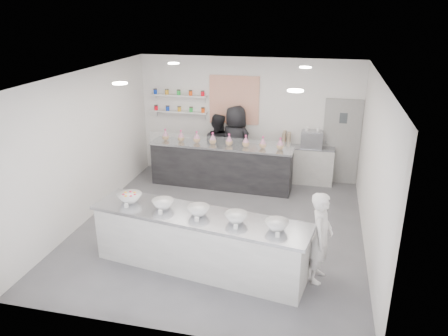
% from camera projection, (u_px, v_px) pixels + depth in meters
% --- Properties ---
extents(floor, '(6.00, 6.00, 0.00)m').
position_uv_depth(floor, '(220.00, 228.00, 8.67)').
color(floor, '#515156').
rests_on(floor, ground).
extents(ceiling, '(6.00, 6.00, 0.00)m').
position_uv_depth(ceiling, '(219.00, 76.00, 7.62)').
color(ceiling, white).
rests_on(ceiling, floor).
extents(back_wall, '(5.50, 0.00, 5.50)m').
position_uv_depth(back_wall, '(248.00, 118.00, 10.88)').
color(back_wall, white).
rests_on(back_wall, floor).
extents(left_wall, '(0.00, 6.00, 6.00)m').
position_uv_depth(left_wall, '(86.00, 147.00, 8.73)').
color(left_wall, white).
rests_on(left_wall, floor).
extents(right_wall, '(0.00, 6.00, 6.00)m').
position_uv_depth(right_wall, '(373.00, 169.00, 7.56)').
color(right_wall, white).
rests_on(right_wall, floor).
extents(back_door, '(0.88, 0.04, 2.10)m').
position_uv_depth(back_door, '(341.00, 142.00, 10.52)').
color(back_door, gray).
rests_on(back_door, floor).
extents(pattern_panel, '(1.25, 0.03, 1.20)m').
position_uv_depth(pattern_panel, '(234.00, 100.00, 10.77)').
color(pattern_panel, '#DB5221').
rests_on(pattern_panel, back_wall).
extents(jar_shelf_lower, '(1.45, 0.22, 0.04)m').
position_uv_depth(jar_shelf_lower, '(180.00, 112.00, 11.12)').
color(jar_shelf_lower, silver).
rests_on(jar_shelf_lower, back_wall).
extents(jar_shelf_upper, '(1.45, 0.22, 0.04)m').
position_uv_depth(jar_shelf_upper, '(179.00, 95.00, 10.98)').
color(jar_shelf_upper, silver).
rests_on(jar_shelf_upper, back_wall).
extents(preserve_jars, '(1.45, 0.10, 0.56)m').
position_uv_depth(preserve_jars, '(179.00, 101.00, 11.01)').
color(preserve_jars, '#F7081D').
rests_on(preserve_jars, jar_shelf_lower).
extents(downlight_0, '(0.24, 0.24, 0.02)m').
position_uv_depth(downlight_0, '(120.00, 83.00, 7.01)').
color(downlight_0, white).
rests_on(downlight_0, ceiling).
extents(downlight_1, '(0.24, 0.24, 0.02)m').
position_uv_depth(downlight_1, '(295.00, 91.00, 6.41)').
color(downlight_1, white).
rests_on(downlight_1, ceiling).
extents(downlight_2, '(0.24, 0.24, 0.02)m').
position_uv_depth(downlight_2, '(174.00, 63.00, 9.38)').
color(downlight_2, white).
rests_on(downlight_2, ceiling).
extents(downlight_3, '(0.24, 0.24, 0.02)m').
position_uv_depth(downlight_3, '(305.00, 67.00, 8.78)').
color(downlight_3, white).
rests_on(downlight_3, ceiling).
extents(prep_counter, '(3.74, 1.41, 1.00)m').
position_uv_depth(prep_counter, '(199.00, 242.00, 7.19)').
color(prep_counter, '#B3B3AE').
rests_on(prep_counter, floor).
extents(back_bar, '(3.44, 0.77, 1.06)m').
position_uv_depth(back_bar, '(221.00, 166.00, 10.47)').
color(back_bar, black).
rests_on(back_bar, floor).
extents(sneeze_guard, '(3.37, 0.15, 0.29)m').
position_uv_depth(sneeze_guard, '(217.00, 143.00, 9.96)').
color(sneeze_guard, white).
rests_on(sneeze_guard, back_bar).
extents(espresso_ledge, '(1.25, 0.40, 0.93)m').
position_uv_depth(espresso_ledge, '(308.00, 165.00, 10.72)').
color(espresso_ledge, '#B3B3AE').
rests_on(espresso_ledge, floor).
extents(espresso_machine, '(0.51, 0.36, 0.39)m').
position_uv_depth(espresso_machine, '(312.00, 140.00, 10.47)').
color(espresso_machine, '#93969E').
rests_on(espresso_machine, espresso_ledge).
extents(cup_stacks, '(0.24, 0.24, 0.33)m').
position_uv_depth(cup_stacks, '(286.00, 139.00, 10.61)').
color(cup_stacks, tan).
rests_on(cup_stacks, espresso_ledge).
extents(prep_bowls, '(3.00, 0.94, 0.15)m').
position_uv_depth(prep_bowls, '(198.00, 211.00, 6.99)').
color(prep_bowls, white).
rests_on(prep_bowls, prep_counter).
extents(label_cards, '(2.66, 0.04, 0.07)m').
position_uv_depth(label_cards, '(194.00, 228.00, 6.53)').
color(label_cards, white).
rests_on(label_cards, prep_counter).
extents(cookie_bags, '(2.97, 0.29, 0.29)m').
position_uv_depth(cookie_bags, '(221.00, 139.00, 10.23)').
color(cookie_bags, '#C76A95').
rests_on(cookie_bags, back_bar).
extents(woman_prep, '(0.44, 0.60, 1.51)m').
position_uv_depth(woman_prep, '(320.00, 237.00, 6.82)').
color(woman_prep, white).
rests_on(woman_prep, floor).
extents(staff_left, '(0.91, 0.76, 1.67)m').
position_uv_depth(staff_left, '(217.00, 147.00, 10.90)').
color(staff_left, black).
rests_on(staff_left, floor).
extents(staff_right, '(1.09, 0.93, 1.89)m').
position_uv_depth(staff_right, '(236.00, 144.00, 10.76)').
color(staff_right, black).
rests_on(staff_right, floor).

